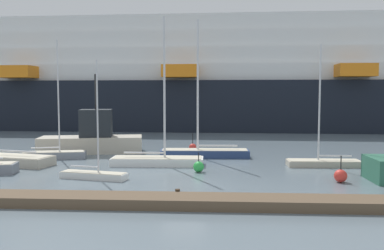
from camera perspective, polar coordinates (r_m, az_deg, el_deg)
name	(u,v)px	position (r m, az deg, el deg)	size (l,w,h in m)	color
ground_plane	(184,184)	(23.99, -1.17, -8.21)	(600.00, 600.00, 0.00)	slate
dock_pier	(176,201)	(19.38, -2.29, -10.52)	(27.55, 1.95, 0.59)	brown
sailboat_0	(324,161)	(31.11, 17.86, -4.79)	(5.25, 1.61, 8.72)	#BCB29E
sailboat_1	(158,159)	(30.17, -4.80, -4.70)	(6.71, 2.07, 10.72)	white
sailboat_2	(205,151)	(33.82, 1.76, -3.59)	(7.29, 1.96, 11.19)	navy
sailboat_3	(4,157)	(33.34, -24.63, -4.09)	(7.72, 3.77, 12.06)	#BCB29E
sailboat_4	(94,173)	(26.04, -13.51, -6.52)	(4.34, 1.84, 7.25)	white
sailboat_6	(55,153)	(34.74, -18.53, -3.76)	(5.02, 2.32, 9.47)	gray
fishing_boat_0	(93,138)	(37.55, -13.63, -1.81)	(9.31, 4.58, 6.95)	#BCB29E
channel_buoy_0	(341,176)	(25.90, 19.96, -6.66)	(0.76, 0.76, 1.59)	red
channel_buoy_1	(199,167)	(27.48, 0.92, -5.81)	(0.72, 0.72, 1.33)	green
channel_buoy_2	(193,147)	(37.47, 0.10, -3.10)	(0.68, 0.68, 1.62)	red
cruise_ship	(115,81)	(65.93, -10.61, 6.07)	(128.49, 23.08, 22.66)	black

